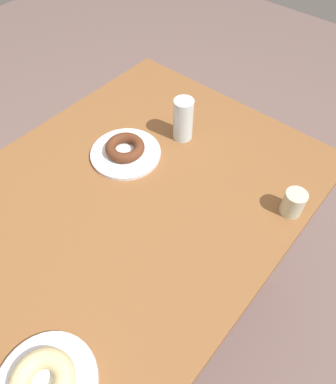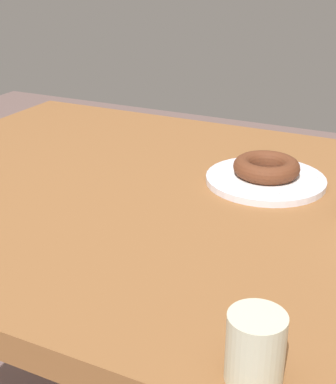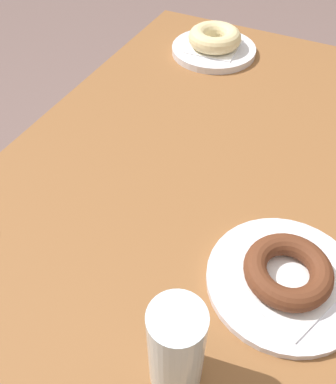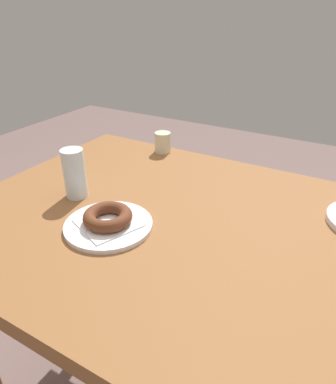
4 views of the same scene
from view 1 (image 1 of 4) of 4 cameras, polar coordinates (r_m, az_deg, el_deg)
The scene contains 9 objects.
ground_plane at distance 1.65m, azimuth -4.73°, elevation -17.76°, with size 6.00×6.00×0.00m, color #755C58.
table at distance 1.03m, azimuth -7.24°, elevation -4.15°, with size 1.14×0.84×0.77m.
napkin_sugar_ring at distance 0.79m, azimuth -19.21°, elevation -27.31°, with size 0.11×0.11×0.00m, color white.
donut_sugar_ring at distance 0.77m, azimuth -19.66°, elevation -26.98°, with size 0.12×0.12×0.04m, color beige.
plate_chocolate_ring at distance 1.07m, azimuth -6.85°, elevation 6.24°, with size 0.21×0.21×0.01m, color white.
napkin_chocolate_ring at distance 1.07m, azimuth -6.89°, elevation 6.52°, with size 0.13×0.13×0.00m, color white.
donut_chocolate_ring at distance 1.06m, azimuth -6.98°, elevation 7.16°, with size 0.12×0.12×0.03m, color #5D2F1B.
water_glass at distance 1.08m, azimuth 2.47°, elevation 11.64°, with size 0.06×0.06×0.14m, color silver.
sugar_jar at distance 0.96m, azimuth 19.62°, elevation -1.67°, with size 0.06×0.06×0.07m, color beige.
Camera 1 is at (0.35, 0.47, 1.54)m, focal length 32.96 mm.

